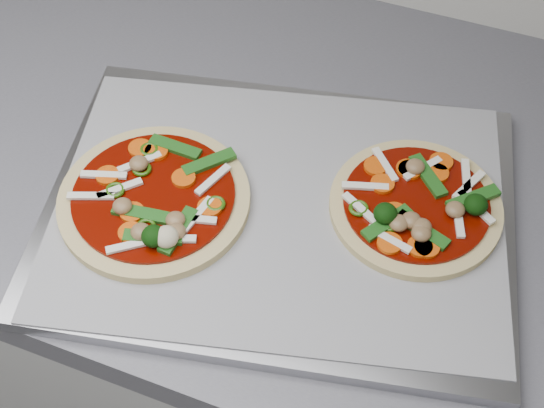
% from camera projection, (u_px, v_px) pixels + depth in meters
% --- Properties ---
extents(baking_tray, '(0.54, 0.44, 0.02)m').
position_uv_depth(baking_tray, '(279.00, 211.00, 0.79)').
color(baking_tray, gray).
rests_on(baking_tray, countertop).
extents(parchment, '(0.52, 0.43, 0.00)m').
position_uv_depth(parchment, '(279.00, 206.00, 0.78)').
color(parchment, '#A2A2A7').
rests_on(parchment, baking_tray).
extents(pizza_left, '(0.20, 0.20, 0.03)m').
position_uv_depth(pizza_left, '(155.00, 200.00, 0.77)').
color(pizza_left, '#D1BB81').
rests_on(pizza_left, parchment).
extents(pizza_right, '(0.23, 0.23, 0.03)m').
position_uv_depth(pizza_right, '(416.00, 206.00, 0.77)').
color(pizza_right, '#D1BB81').
rests_on(pizza_right, parchment).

